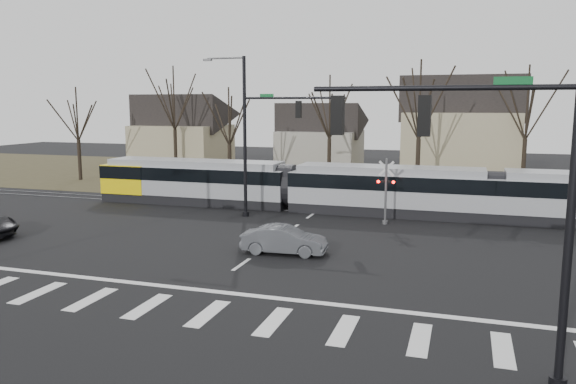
% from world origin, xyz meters
% --- Properties ---
extents(ground, '(140.00, 140.00, 0.00)m').
position_xyz_m(ground, '(0.00, 0.00, 0.00)').
color(ground, black).
extents(grass_verge, '(140.00, 28.00, 0.01)m').
position_xyz_m(grass_verge, '(0.00, 32.00, 0.01)').
color(grass_verge, '#38331E').
rests_on(grass_verge, ground).
extents(crosswalk, '(27.00, 2.60, 0.01)m').
position_xyz_m(crosswalk, '(0.00, -4.00, 0.01)').
color(crosswalk, silver).
rests_on(crosswalk, ground).
extents(stop_line, '(28.00, 0.35, 0.01)m').
position_xyz_m(stop_line, '(0.00, -1.80, 0.01)').
color(stop_line, silver).
rests_on(stop_line, ground).
extents(lane_dashes, '(0.18, 30.00, 0.01)m').
position_xyz_m(lane_dashes, '(0.00, 16.00, 0.01)').
color(lane_dashes, silver).
rests_on(lane_dashes, ground).
extents(rail_pair, '(90.00, 1.52, 0.06)m').
position_xyz_m(rail_pair, '(0.00, 15.80, 0.03)').
color(rail_pair, '#59595E').
rests_on(rail_pair, ground).
extents(tram, '(41.97, 3.12, 3.18)m').
position_xyz_m(tram, '(4.60, 16.00, 1.73)').
color(tram, gray).
rests_on(tram, ground).
extents(sedan, '(1.99, 4.33, 1.36)m').
position_xyz_m(sedan, '(1.26, 4.39, 0.68)').
color(sedan, '#4F5156').
rests_on(sedan, ground).
extents(signal_pole_near_right, '(6.72, 0.44, 8.00)m').
position_xyz_m(signal_pole_near_right, '(10.11, -6.00, 5.17)').
color(signal_pole_near_right, black).
rests_on(signal_pole_near_right, ground).
extents(signal_pole_far, '(9.28, 0.44, 10.20)m').
position_xyz_m(signal_pole_far, '(-2.41, 12.50, 5.70)').
color(signal_pole_far, black).
rests_on(signal_pole_far, ground).
extents(rail_crossing_signal, '(1.08, 0.36, 4.00)m').
position_xyz_m(rail_crossing_signal, '(5.00, 12.79, 1.89)').
color(rail_crossing_signal, '#59595B').
rests_on(rail_crossing_signal, ground).
extents(tree_row, '(59.20, 7.20, 10.00)m').
position_xyz_m(tree_row, '(2.00, 26.00, 5.00)').
color(tree_row, black).
rests_on(tree_row, ground).
extents(house_a, '(9.72, 8.64, 8.60)m').
position_xyz_m(house_a, '(-20.00, 34.00, 4.46)').
color(house_a, gray).
rests_on(house_a, ground).
extents(house_b, '(8.64, 7.56, 7.65)m').
position_xyz_m(house_b, '(-5.00, 36.00, 3.97)').
color(house_b, gray).
rests_on(house_b, ground).
extents(house_c, '(10.80, 8.64, 10.10)m').
position_xyz_m(house_c, '(9.00, 33.00, 5.23)').
color(house_c, gray).
rests_on(house_c, ground).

